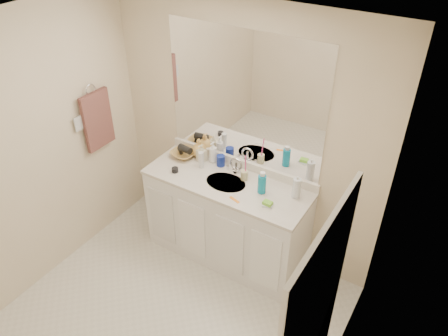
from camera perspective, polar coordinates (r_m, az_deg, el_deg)
The scene contains 29 objects.
floor at distance 3.91m, azimuth -8.04°, elevation -19.95°, with size 2.60×2.60×0.00m, color silver.
ceiling at distance 2.43m, azimuth -12.68°, elevation 15.42°, with size 2.60×2.60×0.02m, color white.
wall_back at distance 3.89m, azimuth 2.53°, elevation 4.13°, with size 2.60×0.02×2.40m, color beige.
wall_left at distance 3.88m, azimuth -24.65°, elevation 0.64°, with size 0.02×2.60×2.40m, color beige.
wall_right at distance 2.57m, azimuth 13.84°, elevation -16.50°, with size 0.02×2.60×2.40m, color beige.
vanity_cabinet at distance 4.15m, azimuth 0.37°, elevation -6.81°, with size 1.50×0.55×0.85m, color white.
countertop at distance 3.87m, azimuth 0.39°, elevation -1.90°, with size 1.52×0.57×0.03m, color beige.
backsplash at distance 4.03m, azimuth 2.33°, elevation 0.59°, with size 1.52×0.03×0.08m, color white.
sink_basin at distance 3.86m, azimuth 0.24°, elevation -2.02°, with size 0.37×0.37×0.02m, color beige.
faucet at distance 3.94m, azimuth 1.61°, elevation 0.09°, with size 0.02×0.02×0.11m, color silver.
mirror at distance 3.71m, azimuth 2.63°, elevation 8.89°, with size 1.48×0.01×1.20m, color white.
blue_mug at distance 4.04m, azimuth -0.43°, elevation 0.98°, with size 0.08×0.08×0.11m, color navy.
tan_cup at distance 3.87m, azimuth 2.66°, elevation -0.94°, with size 0.06×0.06×0.09m, color beige.
toothbrush at distance 3.80m, azimuth 2.83°, elevation 0.32°, with size 0.01×0.01×0.22m, color #EC3E8A.
mouthwash_bottle at distance 3.70m, azimuth 4.97°, elevation -2.12°, with size 0.07×0.07×0.17m, color #0E84A8.
clear_pump_bottle at distance 3.68m, azimuth 9.45°, elevation -2.60°, with size 0.07×0.07×0.18m, color silver.
soap_dish at distance 3.61m, azimuth 5.70°, elevation -4.81°, with size 0.09×0.07×0.01m, color silver.
green_soap at distance 3.60m, azimuth 5.72°, elevation -4.57°, with size 0.08×0.05×0.03m, color #79C931.
orange_comb at distance 3.65m, azimuth 1.38°, elevation -4.16°, with size 0.11×0.02×0.00m, color orange.
dark_jar at distance 3.99m, azimuth -6.42°, elevation -0.25°, with size 0.06×0.06×0.04m, color black.
extra_white_bottle at distance 4.00m, azimuth -3.00°, elevation 1.07°, with size 0.05×0.05×0.16m, color silver.
soap_bottle_white at distance 4.07m, azimuth -1.43°, elevation 2.12°, with size 0.08×0.08×0.21m, color white.
soap_bottle_cream at distance 4.09m, azimuth -2.94°, elevation 1.99°, with size 0.08×0.08×0.17m, color beige.
soap_bottle_yellow at distance 4.16m, azimuth -3.27°, elevation 2.67°, with size 0.14×0.14×0.19m, color #DDAB56.
wicker_basket at distance 4.20m, azimuth -5.28°, elevation 1.86°, with size 0.24×0.24×0.06m, color #B48B48.
hair_dryer at distance 4.16m, azimuth -5.11°, elevation 2.49°, with size 0.07×0.07×0.14m, color black.
towel_ring at distance 4.10m, azimuth -17.06°, elevation 9.76°, with size 0.11×0.11×0.01m, color silver.
hand_towel at distance 4.21m, azimuth -16.19°, elevation 6.02°, with size 0.04×0.32×0.55m, color #4A2A28.
switch_plate at distance 4.09m, azimuth -18.49°, elevation 5.51°, with size 0.01×0.09×0.13m, color silver.
Camera 1 is at (1.62, -1.64, 3.16)m, focal length 35.00 mm.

